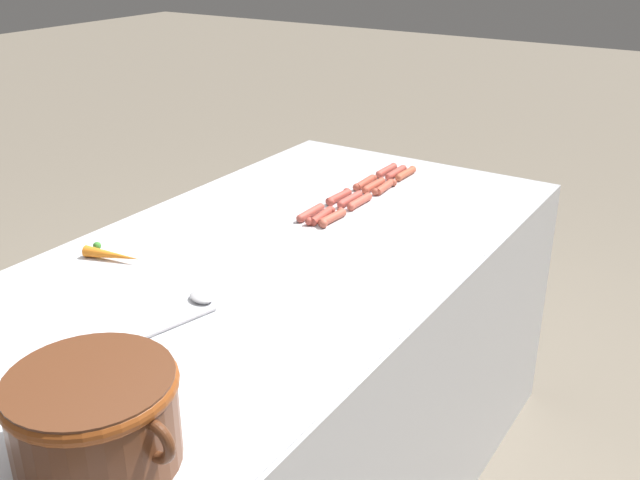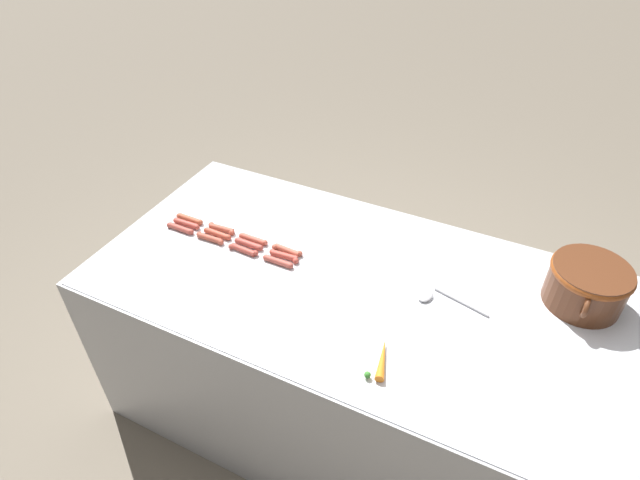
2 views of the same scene
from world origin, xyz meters
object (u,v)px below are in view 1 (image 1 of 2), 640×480
at_px(carrot, 112,255).
at_px(hot_dog_0, 406,173).
at_px(hot_dog_6, 350,199).
at_px(hot_dog_7, 321,216).
at_px(hot_dog_2, 360,201).
at_px(hot_dog_9, 365,183).
at_px(hot_dog_8, 387,170).
at_px(serving_spoon, 193,306).
at_px(hot_dog_4, 396,172).
at_px(hot_dog_10, 339,197).
at_px(hot_dog_1, 384,187).
at_px(hot_dog_11, 311,213).
at_px(bean_pot, 94,414).
at_px(hot_dog_3, 332,218).
at_px(hot_dog_5, 374,185).

bearing_deg(carrot, hot_dog_0, -108.68).
distance_m(hot_dog_6, hot_dog_7, 0.17).
relative_size(hot_dog_2, hot_dog_9, 1.00).
height_order(hot_dog_8, serving_spoon, hot_dog_8).
height_order(hot_dog_2, hot_dog_4, same).
bearing_deg(hot_dog_2, serving_spoon, 90.60).
bearing_deg(hot_dog_10, serving_spoon, 96.15).
bearing_deg(hot_dog_1, hot_dog_11, 76.17).
relative_size(hot_dog_2, bean_pot, 0.39).
bearing_deg(hot_dog_3, hot_dog_6, -78.00).
xyz_separation_m(hot_dog_1, hot_dog_7, (0.04, 0.34, 0.00)).
height_order(hot_dog_1, hot_dog_5, same).
bearing_deg(hot_dog_11, hot_dog_3, -179.11).
xyz_separation_m(hot_dog_0, hot_dog_2, (-0.00, 0.33, 0.00)).
height_order(hot_dog_5, serving_spoon, hot_dog_5).
height_order(hot_dog_0, hot_dog_6, same).
relative_size(hot_dog_0, hot_dog_9, 1.00).
height_order(hot_dog_1, serving_spoon, hot_dog_1).
relative_size(hot_dog_11, serving_spoon, 0.52).
bearing_deg(hot_dog_2, hot_dog_0, -89.71).
relative_size(hot_dog_1, hot_dog_10, 1.00).
distance_m(hot_dog_3, hot_dog_11, 0.08).
relative_size(hot_dog_6, bean_pot, 0.39).
relative_size(hot_dog_4, bean_pot, 0.39).
bearing_deg(hot_dog_4, hot_dog_5, 89.90).
bearing_deg(hot_dog_8, hot_dog_0, -175.87).
bearing_deg(hot_dog_1, hot_dog_9, -3.97).
bearing_deg(hot_dog_7, hot_dog_1, -97.03).
bearing_deg(hot_dog_4, hot_dog_3, 94.12).
bearing_deg(carrot, serving_spoon, 166.73).
xyz_separation_m(hot_dog_10, hot_dog_11, (0.00, 0.17, 0.00)).
relative_size(hot_dog_5, serving_spoon, 0.52).
distance_m(hot_dog_1, hot_dog_11, 0.34).
xyz_separation_m(hot_dog_6, hot_dog_9, (0.04, -0.17, 0.00)).
distance_m(hot_dog_3, hot_dog_4, 0.49).
height_order(hot_dog_7, hot_dog_8, same).
height_order(hot_dog_8, hot_dog_11, same).
height_order(hot_dog_9, carrot, carrot).
relative_size(hot_dog_5, hot_dog_8, 1.00).
xyz_separation_m(hot_dog_0, carrot, (0.36, 1.05, 0.00)).
xyz_separation_m(hot_dog_0, hot_dog_4, (0.03, 0.01, 0.00)).
bearing_deg(hot_dog_7, hot_dog_8, -85.76).
bearing_deg(hot_dog_10, bean_pot, 103.53).
height_order(hot_dog_5, bean_pot, bean_pot).
distance_m(hot_dog_0, hot_dog_8, 0.07).
bearing_deg(hot_dog_2, hot_dog_1, -90.89).
height_order(hot_dog_0, hot_dog_9, same).
bearing_deg(bean_pot, hot_dog_2, -79.82).
distance_m(hot_dog_7, serving_spoon, 0.63).
height_order(hot_dog_4, hot_dog_8, same).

